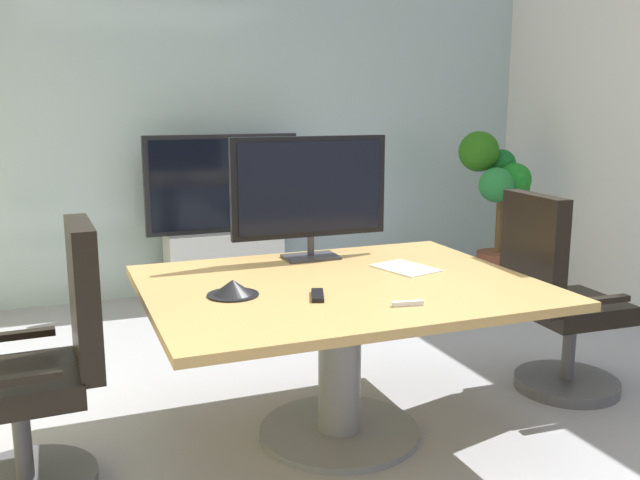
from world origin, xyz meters
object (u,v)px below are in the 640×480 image
wall_display_unit (224,245)px  remote_control (318,295)px  tv_monitor (310,190)px  office_chair_right (557,311)px  potted_plant (496,194)px  conference_phone (233,289)px  office_chair_left (44,382)px  conference_table (340,320)px

wall_display_unit → remote_control: (-0.24, -2.66, 0.31)m
tv_monitor → office_chair_right: bearing=-21.3°
wall_display_unit → potted_plant: bearing=-11.9°
conference_phone → wall_display_unit: bearing=77.4°
office_chair_left → wall_display_unit: bearing=149.8°
potted_plant → conference_phone: bearing=-143.8°
potted_plant → office_chair_left: bearing=-150.8°
potted_plant → conference_phone: 3.45m
wall_display_unit → potted_plant: 2.30m
conference_table → office_chair_right: (1.28, 0.04, -0.11)m
office_chair_left → conference_phone: bearing=84.6°
conference_table → conference_phone: (-0.51, -0.04, 0.21)m
office_chair_left → remote_control: (1.09, -0.20, 0.30)m
conference_table → tv_monitor: (0.05, 0.52, 0.54)m
tv_monitor → remote_control: 0.82m
tv_monitor → office_chair_left: bearing=-159.2°
potted_plant → remote_control: size_ratio=7.75×
potted_plant → remote_control: 3.29m
potted_plant → remote_control: potted_plant is taller
office_chair_right → wall_display_unit: 2.72m
wall_display_unit → remote_control: size_ratio=7.71×
office_chair_right → conference_phone: (-1.79, -0.07, 0.32)m
potted_plant → wall_display_unit: bearing=168.1°
tv_monitor → wall_display_unit: size_ratio=0.64×
conference_table → tv_monitor: bearing=84.6°
office_chair_right → potted_plant: bearing=-24.2°
tv_monitor → potted_plant: size_ratio=0.64×
wall_display_unit → potted_plant: size_ratio=0.99×
conference_table → conference_phone: 0.55m
conference_phone → office_chair_left: bearing=176.4°
tv_monitor → wall_display_unit: tv_monitor is taller
conference_table → office_chair_left: bearing=179.5°
potted_plant → conference_phone: potted_plant is taller
office_chair_right → potted_plant: size_ratio=0.83×
conference_table → wall_display_unit: 2.47m
conference_table → wall_display_unit: (0.05, 2.46, -0.12)m
conference_phone → tv_monitor: bearing=44.7°
office_chair_left → conference_phone: office_chair_left is taller
office_chair_left → remote_control: 1.15m
conference_table → office_chair_left: office_chair_left is taller
wall_display_unit → remote_control: wall_display_unit is taller
office_chair_right → conference_phone: office_chair_right is taller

